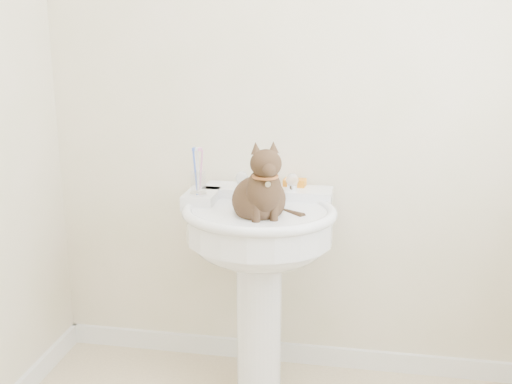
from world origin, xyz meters
The scene contains 8 objects.
wall_back centered at (0.00, 1.10, 1.25)m, with size 2.20×0.00×2.50m, color beige, non-canonical shape.
wall_front centered at (0.00, -1.10, 1.25)m, with size 2.20×0.00×2.50m, color beige, non-canonical shape.
baseboard_back centered at (0.00, 1.09, 0.04)m, with size 2.20×0.02×0.09m, color white.
pedestal_sink centered at (-0.14, 0.81, 0.66)m, with size 0.61×0.60×0.84m.
faucet centered at (-0.13, 0.96, 0.89)m, with size 0.28×0.12×0.14m.
soap_bar centered at (-0.03, 1.05, 0.86)m, with size 0.09×0.06×0.03m, color orange.
toothbrush_cup centered at (-0.39, 0.84, 0.89)m, with size 0.07×0.07×0.19m.
cat centered at (-0.12, 0.74, 0.89)m, with size 0.22×0.28×0.41m.
Camera 1 is at (0.28, -1.52, 1.53)m, focal length 45.00 mm.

